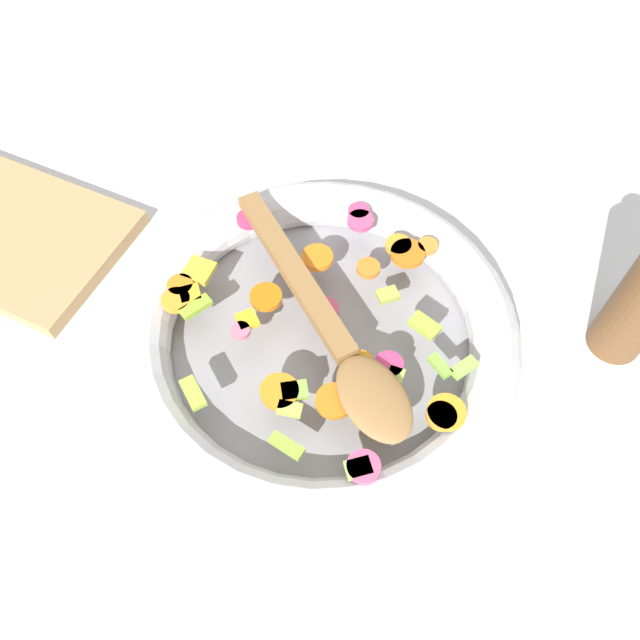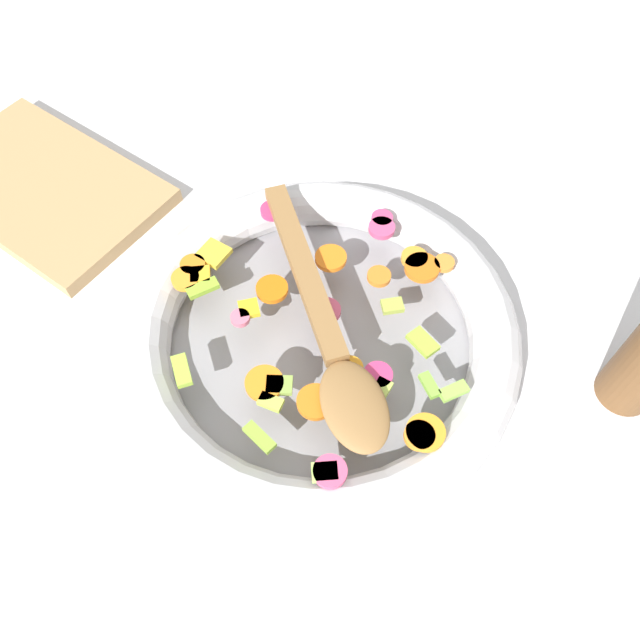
{
  "view_description": "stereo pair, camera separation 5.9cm",
  "coord_description": "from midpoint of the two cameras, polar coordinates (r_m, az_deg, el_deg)",
  "views": [
    {
      "loc": [
        0.13,
        -0.29,
        0.55
      ],
      "look_at": [
        0.0,
        0.0,
        0.05
      ],
      "focal_mm": 35.0,
      "sensor_mm": 36.0,
      "label": 1
    },
    {
      "loc": [
        0.19,
        -0.26,
        0.55
      ],
      "look_at": [
        0.0,
        0.0,
        0.05
      ],
      "focal_mm": 35.0,
      "sensor_mm": 36.0,
      "label": 2
    }
  ],
  "objects": [
    {
      "name": "skillet",
      "position": [
        0.62,
        -2.74,
        -1.6
      ],
      "size": [
        0.39,
        0.39,
        0.05
      ],
      "color": "gray",
      "rests_on": "ground_plane"
    },
    {
      "name": "chopped_vegetables",
      "position": [
        0.59,
        -2.2,
        -0.59
      ],
      "size": [
        0.31,
        0.29,
        0.01
      ],
      "color": "orange",
      "rests_on": "skillet"
    },
    {
      "name": "wooden_spoon",
      "position": [
        0.57,
        -1.8,
        -1.4
      ],
      "size": [
        0.27,
        0.22,
        0.01
      ],
      "color": "olive",
      "rests_on": "chopped_vegetables"
    },
    {
      "name": "cutting_board",
      "position": [
        0.81,
        -29.06,
        7.06
      ],
      "size": [
        0.28,
        0.18,
        0.02
      ],
      "color": "tan",
      "rests_on": "ground_plane"
    },
    {
      "name": "ground_plane",
      "position": [
        0.64,
        -2.66,
        -2.62
      ],
      "size": [
        4.0,
        4.0,
        0.0
      ],
      "primitive_type": "plane",
      "color": "silver"
    }
  ]
}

